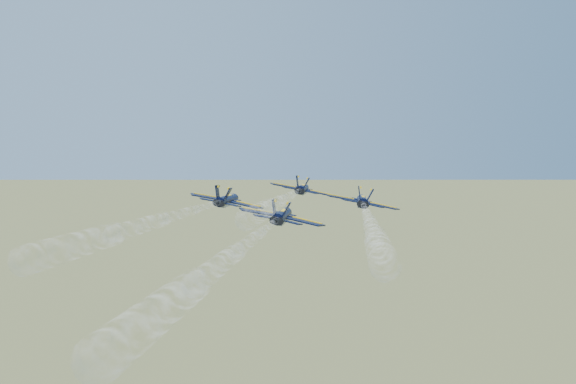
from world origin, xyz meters
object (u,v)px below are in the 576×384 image
object	(u,v)px
jet_left	(228,200)
jet_right	(362,201)
jet_slot	(282,216)
jet_lead	(303,189)

from	to	relation	value
jet_left	jet_right	xyz separation A→B (m)	(18.88, -7.51, 0.00)
jet_left	jet_right	bearing A→B (deg)	2.56
jet_left	jet_slot	distance (m)	16.81
jet_right	jet_slot	world-z (taller)	same
jet_lead	jet_left	distance (m)	18.06
jet_lead	jet_slot	size ratio (longest dim) A/B	1.00
jet_lead	jet_right	bearing A→B (deg)	-54.22
jet_lead	jet_slot	distance (m)	28.46
jet_right	jet_lead	bearing A→B (deg)	125.78
jet_slot	jet_right	bearing A→B (deg)	54.33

